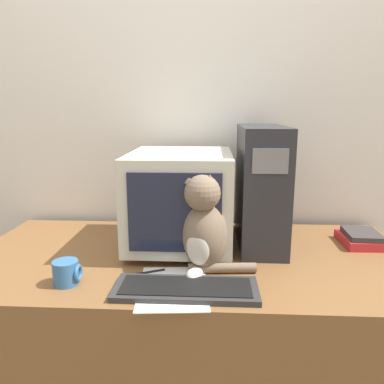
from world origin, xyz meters
The scene contains 10 objects.
wall_back centered at (0.00, 0.88, 1.25)m, with size 7.00×0.05×2.50m.
desk centered at (0.00, 0.41, 0.35)m, with size 1.67×0.82×0.71m.
crt_monitor centered at (-0.05, 0.52, 0.90)m, with size 0.39×0.49×0.38m.
computer_tower centered at (0.27, 0.56, 0.94)m, with size 0.17×0.44×0.48m.
keyboard centered at (0.00, 0.11, 0.72)m, with size 0.44×0.16×0.02m.
cat centered at (0.05, 0.28, 0.85)m, with size 0.27×0.24×0.34m.
book_stack centered at (0.68, 0.55, 0.73)m, with size 0.15×0.19×0.06m.
pen centered at (-0.15, 0.22, 0.71)m, with size 0.14×0.07×0.01m.
paper_sheet centered at (-0.04, 0.13, 0.71)m, with size 0.23×0.31×0.00m.
mug centered at (-0.38, 0.14, 0.75)m, with size 0.09×0.08×0.08m.
Camera 1 is at (0.08, -0.92, 1.25)m, focal length 35.00 mm.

